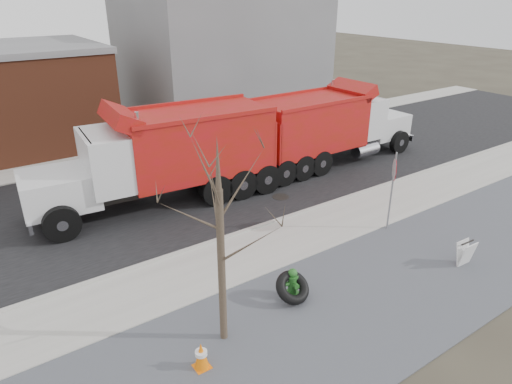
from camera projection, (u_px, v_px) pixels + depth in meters
ground at (267, 253)px, 14.86m from camera, size 120.00×120.00×0.00m
gravel_verge at (344, 309)px, 12.23m from camera, size 60.00×5.00×0.03m
sidewalk at (263, 249)px, 15.04m from camera, size 60.00×2.50×0.06m
curb at (241, 232)px, 16.01m from camera, size 60.00×0.15×0.11m
road at (181, 189)px, 19.59m from camera, size 60.00×9.40×0.02m
far_sidewalk at (133, 153)px, 23.87m from camera, size 60.00×2.00×0.06m
building_grey at (221, 50)px, 31.43m from camera, size 12.00×10.00×8.00m
bare_tree at (220, 219)px, 9.91m from camera, size 3.20×3.20×5.20m
fire_hydrant at (292, 283)px, 12.63m from camera, size 0.50×0.49×0.89m
truck_tire at (292, 287)px, 12.42m from camera, size 0.99×0.94×0.83m
stop_sign at (393, 178)px, 15.55m from camera, size 0.56×0.59×2.90m
sandwich_board at (465, 253)px, 14.03m from camera, size 0.60×0.39×0.81m
traffic_cone_near at (201, 356)px, 10.22m from camera, size 0.36×0.36×0.70m
dump_truck_red_a at (329, 125)px, 21.88m from camera, size 9.39×2.63×3.77m
dump_truck_red_b at (165, 153)px, 17.61m from camera, size 9.84×3.54×4.06m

